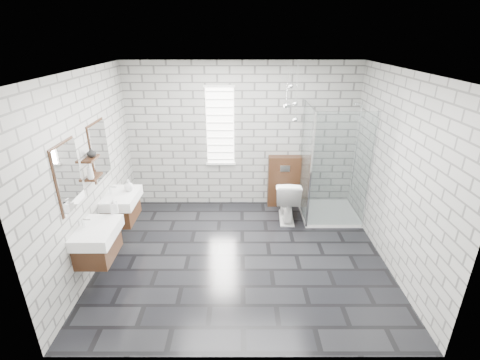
{
  "coord_description": "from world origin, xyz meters",
  "views": [
    {
      "loc": [
        -0.04,
        -4.42,
        3.13
      ],
      "look_at": [
        -0.04,
        0.35,
        1.1
      ],
      "focal_mm": 26.0,
      "sensor_mm": 36.0,
      "label": 1
    }
  ],
  "objects_px": {
    "vanity_right": "(119,199)",
    "cistern_panel": "(284,181)",
    "toilet": "(287,199)",
    "vanity_left": "(94,234)",
    "shower_enclosure": "(326,192)"
  },
  "relations": [
    {
      "from": "vanity_right",
      "to": "cistern_panel",
      "type": "relative_size",
      "value": 1.57
    },
    {
      "from": "toilet",
      "to": "vanity_right",
      "type": "bearing_deg",
      "value": 18.56
    },
    {
      "from": "vanity_left",
      "to": "cistern_panel",
      "type": "bearing_deg",
      "value": 40.32
    },
    {
      "from": "vanity_right",
      "to": "cistern_panel",
      "type": "height_order",
      "value": "vanity_right"
    },
    {
      "from": "vanity_right",
      "to": "cistern_panel",
      "type": "bearing_deg",
      "value": 25.65
    },
    {
      "from": "vanity_left",
      "to": "shower_enclosure",
      "type": "relative_size",
      "value": 0.77
    },
    {
      "from": "vanity_right",
      "to": "toilet",
      "type": "xyz_separation_m",
      "value": [
        2.71,
        0.75,
        -0.37
      ]
    },
    {
      "from": "vanity_left",
      "to": "vanity_right",
      "type": "bearing_deg",
      "value": 90.0
    },
    {
      "from": "shower_enclosure",
      "to": "vanity_left",
      "type": "bearing_deg",
      "value": -152.42
    },
    {
      "from": "vanity_left",
      "to": "toilet",
      "type": "relative_size",
      "value": 2.02
    },
    {
      "from": "cistern_panel",
      "to": "shower_enclosure",
      "type": "relative_size",
      "value": 0.49
    },
    {
      "from": "vanity_right",
      "to": "shower_enclosure",
      "type": "height_order",
      "value": "shower_enclosure"
    },
    {
      "from": "vanity_right",
      "to": "shower_enclosure",
      "type": "bearing_deg",
      "value": 12.94
    },
    {
      "from": "cistern_panel",
      "to": "toilet",
      "type": "distance_m",
      "value": 0.56
    },
    {
      "from": "cistern_panel",
      "to": "shower_enclosure",
      "type": "xyz_separation_m",
      "value": [
        0.7,
        -0.52,
        0.0
      ]
    }
  ]
}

